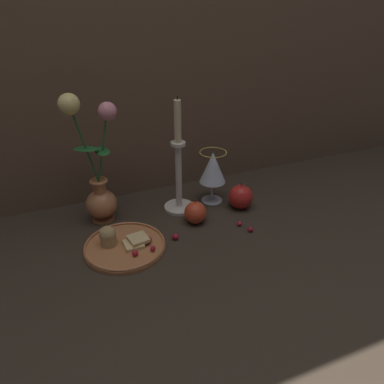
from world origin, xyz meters
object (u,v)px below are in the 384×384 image
Objects in this scene: plate_with_pastries at (123,244)px; wine_glass at (213,169)px; candlestick at (179,175)px; apple_beside_vase at (195,213)px; vase at (98,180)px; apple_near_glass at (241,197)px.

plate_with_pastries is 1.27× the size of wine_glass.
candlestick is (0.21, 0.13, 0.10)m from plate_with_pastries.
candlestick is 4.54× the size of apple_beside_vase.
candlestick is at bearing -175.94° from wine_glass.
wine_glass is 0.48× the size of candlestick.
vase is 0.20m from plate_with_pastries.
apple_near_glass is at bearing 8.45° from apple_beside_vase.
plate_with_pastries is 0.37m from wine_glass.
wine_glass reaches higher than plate_with_pastries.
vase is 1.77× the size of plate_with_pastries.
apple_beside_vase is at bearing 11.03° from plate_with_pastries.
apple_beside_vase is 0.88× the size of apple_near_glass.
vase is at bearing 176.76° from wine_glass.
vase is at bearing 173.14° from candlestick.
vase is 4.90× the size of apple_beside_vase.
plate_with_pastries is 2.44× the size of apple_near_glass.
wine_glass is at bearing -3.24° from vase.
apple_beside_vase is (0.23, 0.04, 0.02)m from plate_with_pastries.
plate_with_pastries is (0.02, -0.16, -0.12)m from vase.
apple_near_glass is (0.39, 0.07, 0.03)m from plate_with_pastries.
apple_beside_vase is at bearing -79.66° from candlestick.
wine_glass is 0.12m from apple_near_glass.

